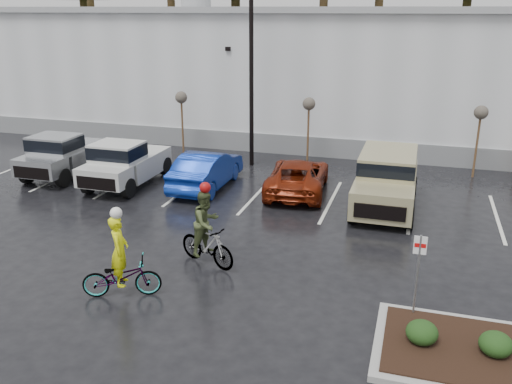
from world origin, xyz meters
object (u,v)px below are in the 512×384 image
(pickup_silver, at_px, (69,152))
(lamppost, at_px, (251,42))
(sapling_mid, at_px, (309,107))
(car_blue, at_px, (207,170))
(car_red, at_px, (298,176))
(cyclist_hivis, at_px, (121,269))
(sapling_east, at_px, (481,116))
(suv_tan, at_px, (386,182))
(pickup_white, at_px, (130,161))
(cyclist_olive, at_px, (207,236))
(fire_lane_sign, at_px, (418,267))
(sapling_west, at_px, (181,101))

(pickup_silver, bearing_deg, lamppost, 26.49)
(sapling_mid, height_order, car_blue, sapling_mid)
(lamppost, bearing_deg, sapling_mid, 21.80)
(car_blue, height_order, car_red, car_blue)
(cyclist_hivis, bearing_deg, sapling_east, -57.01)
(lamppost, xyz_separation_m, suv_tan, (6.54, -4.16, -4.66))
(suv_tan, bearing_deg, lamppost, 147.52)
(sapling_east, height_order, pickup_silver, sapling_east)
(pickup_white, bearing_deg, suv_tan, -0.11)
(pickup_silver, bearing_deg, car_blue, -0.74)
(lamppost, height_order, car_blue, lamppost)
(pickup_silver, bearing_deg, pickup_white, -7.39)
(cyclist_hivis, relative_size, cyclist_olive, 0.97)
(car_blue, height_order, cyclist_hivis, cyclist_hivis)
(pickup_white, xyz_separation_m, car_red, (7.13, 0.90, -0.31))
(pickup_silver, height_order, suv_tan, suv_tan)
(sapling_east, bearing_deg, cyclist_olive, -125.02)
(sapling_mid, height_order, fire_lane_sign, sapling_mid)
(lamppost, xyz_separation_m, car_blue, (-0.76, -3.80, -4.91))
(sapling_east, height_order, suv_tan, sapling_east)
(fire_lane_sign, relative_size, suv_tan, 0.43)
(sapling_mid, relative_size, cyclist_olive, 1.26)
(lamppost, relative_size, car_blue, 1.96)
(pickup_silver, bearing_deg, suv_tan, -1.84)
(sapling_mid, height_order, cyclist_hivis, sapling_mid)
(sapling_east, distance_m, car_blue, 11.94)
(pickup_silver, bearing_deg, cyclist_hivis, -48.92)
(fire_lane_sign, bearing_deg, pickup_white, 147.33)
(pickup_silver, height_order, car_red, pickup_silver)
(cyclist_hivis, bearing_deg, cyclist_olive, -54.00)
(sapling_west, relative_size, suv_tan, 0.63)
(car_blue, bearing_deg, cyclist_olive, 112.02)
(sapling_mid, xyz_separation_m, cyclist_olive, (-0.56, -11.50, -1.82))
(sapling_mid, bearing_deg, lamppost, -158.20)
(pickup_white, bearing_deg, car_blue, 5.76)
(sapling_mid, bearing_deg, sapling_west, 180.00)
(pickup_silver, xyz_separation_m, pickup_white, (3.30, -0.43, 0.00))
(lamppost, relative_size, sapling_east, 2.88)
(pickup_silver, xyz_separation_m, cyclist_hivis, (7.96, -9.13, -0.22))
(pickup_silver, distance_m, cyclist_olive, 11.59)
(sapling_east, relative_size, cyclist_olive, 1.26)
(sapling_west, height_order, suv_tan, sapling_west)
(lamppost, distance_m, cyclist_hivis, 13.77)
(car_red, height_order, cyclist_olive, cyclist_olive)
(sapling_west, distance_m, suv_tan, 11.85)
(sapling_west, bearing_deg, sapling_east, 0.00)
(suv_tan, bearing_deg, car_blue, 177.16)
(sapling_east, xyz_separation_m, cyclist_hivis, (-9.49, -13.84, -1.97))
(pickup_white, height_order, cyclist_hivis, cyclist_hivis)
(pickup_white, distance_m, suv_tan, 10.68)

